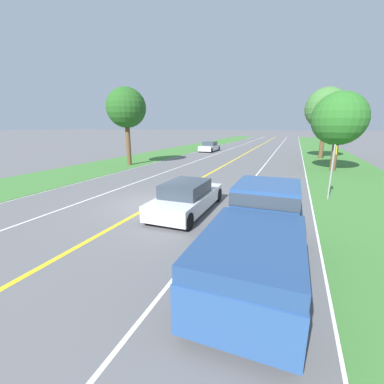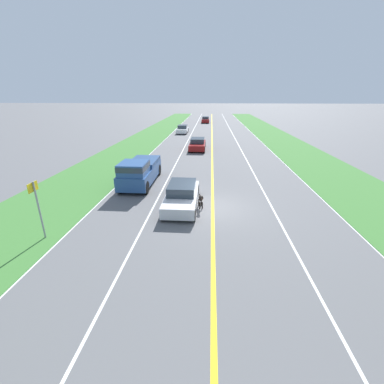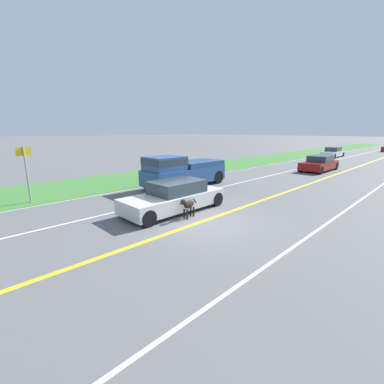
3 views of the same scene
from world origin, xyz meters
TOP-DOWN VIEW (x-y plane):
  - ground_plane at (0.00, 0.00)m, footprint 400.00×400.00m
  - centre_divider_line at (0.00, 0.00)m, footprint 0.18×160.00m
  - lane_edge_line_right at (7.00, 0.00)m, footprint 0.14×160.00m
  - lane_edge_line_left at (-7.00, 0.00)m, footprint 0.14×160.00m
  - lane_dash_same_dir at (3.50, 0.00)m, footprint 0.10×160.00m
  - lane_dash_oncoming at (-3.50, 0.00)m, footprint 0.10×160.00m
  - grass_verge_right at (10.00, 0.00)m, footprint 6.00×160.00m
  - ego_car at (1.84, -0.20)m, footprint 1.86×4.74m
  - dog at (0.70, 0.10)m, footprint 0.36×1.13m
  - pickup_truck at (5.34, -3.82)m, footprint 2.06×5.59m
  - car_trailing_near at (1.78, -17.10)m, footprint 1.90×4.64m
  - car_trailing_mid at (5.12, -31.35)m, footprint 1.81×4.29m
  - car_trailing_far at (1.53, -49.51)m, footprint 1.80×4.65m
  - street_sign at (7.78, 4.04)m, footprint 0.11×0.64m

SIDE VIEW (x-z plane):
  - ground_plane at x=0.00m, z-range 0.00..0.00m
  - centre_divider_line at x=0.00m, z-range 0.00..0.01m
  - lane_edge_line_right at x=7.00m, z-range 0.00..0.01m
  - lane_edge_line_left at x=-7.00m, z-range 0.00..0.01m
  - lane_dash_same_dir at x=3.50m, z-range 0.00..0.01m
  - lane_dash_oncoming at x=-3.50m, z-range 0.00..0.01m
  - grass_verge_right at x=10.00m, z-range 0.00..0.03m
  - dog at x=0.70m, z-range 0.12..0.99m
  - car_trailing_mid at x=5.12m, z-range -0.05..1.28m
  - ego_car at x=1.84m, z-range -0.04..1.29m
  - car_trailing_near at x=1.78m, z-range -0.04..1.30m
  - car_trailing_far at x=1.53m, z-range -0.05..1.33m
  - pickup_truck at x=5.34m, z-range 0.02..2.02m
  - street_sign at x=7.78m, z-range 0.34..3.10m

